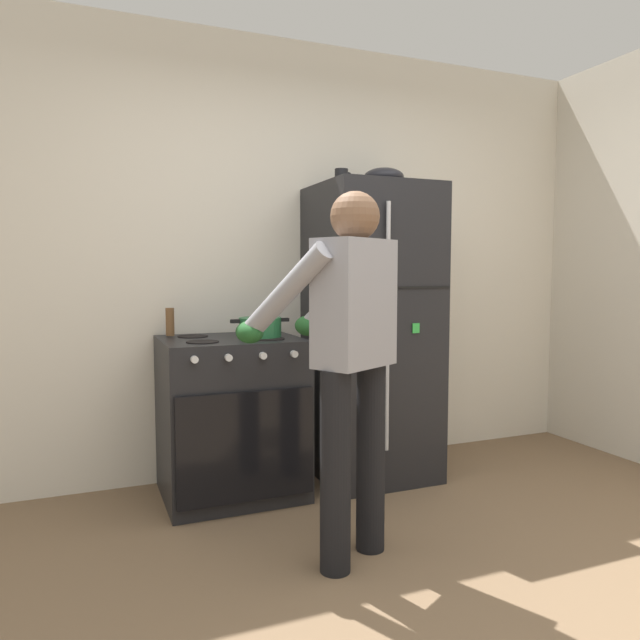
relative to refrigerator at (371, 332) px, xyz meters
The scene contains 9 objects.
ground 1.85m from the refrigerator, 104.74° to the right, with size 8.00×8.00×0.00m, color brown.
kitchen_wall_back 0.72m from the refrigerator, 137.35° to the left, with size 6.00×0.10×2.70m, color silver.
refrigerator is the anchor object (origin of this frame).
stove_range 0.99m from the refrigerator, behind, with size 0.76×0.67×0.90m.
person_cook 1.11m from the refrigerator, 122.62° to the right, with size 0.67×0.74×1.60m.
red_pot 0.73m from the refrigerator, behind, with size 0.34×0.24×0.11m.
coffee_mug 0.96m from the refrigerator, 164.17° to the left, with size 0.11×0.08×0.10m.
pepper_mill 1.20m from the refrigerator, behind, with size 0.05×0.05×0.16m, color brown.
mixing_bowl 0.95m from the refrigerator, ahead, with size 0.24×0.24×0.11m, color black.
Camera 1 is at (-1.24, -1.65, 1.26)m, focal length 33.07 mm.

